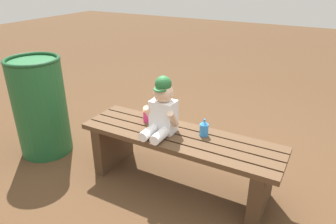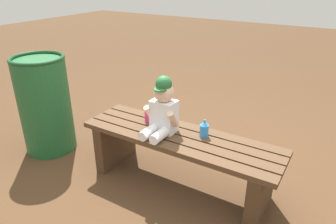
# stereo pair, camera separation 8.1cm
# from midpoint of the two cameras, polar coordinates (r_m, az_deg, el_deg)

# --- Properties ---
(ground_plane) EXTENTS (16.00, 16.00, 0.00)m
(ground_plane) POSITION_cam_midpoint_polar(r_m,az_deg,el_deg) (2.36, 0.97, -13.08)
(ground_plane) COLOR #4C331E
(park_bench) EXTENTS (1.42, 0.40, 0.41)m
(park_bench) POSITION_cam_midpoint_polar(r_m,az_deg,el_deg) (2.20, 1.02, -7.36)
(park_bench) COLOR #513823
(park_bench) RESTS_ON ground_plane
(child_figure) EXTENTS (0.23, 0.27, 0.40)m
(child_figure) POSITION_cam_midpoint_polar(r_m,az_deg,el_deg) (2.09, -2.26, 0.53)
(child_figure) COLOR white
(child_figure) RESTS_ON park_bench
(sippy_cup_left) EXTENTS (0.06, 0.06, 0.12)m
(sippy_cup_left) POSITION_cam_midpoint_polar(r_m,az_deg,el_deg) (2.31, -4.84, -0.40)
(sippy_cup_left) COLOR #E5337F
(sippy_cup_left) RESTS_ON park_bench
(sippy_cup_right) EXTENTS (0.06, 0.06, 0.12)m
(sippy_cup_right) POSITION_cam_midpoint_polar(r_m,az_deg,el_deg) (2.11, 5.56, -2.93)
(sippy_cup_right) COLOR #338CE5
(sippy_cup_right) RESTS_ON park_bench
(trash_bin) EXTENTS (0.43, 0.43, 0.83)m
(trash_bin) POSITION_cam_midpoint_polar(r_m,az_deg,el_deg) (2.79, -23.19, 0.93)
(trash_bin) COLOR #1E592D
(trash_bin) RESTS_ON ground_plane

